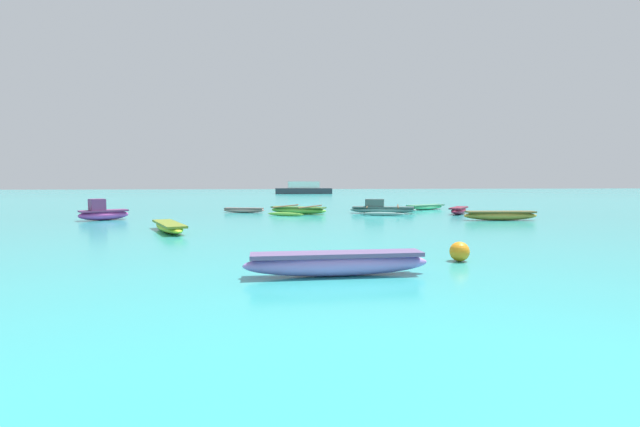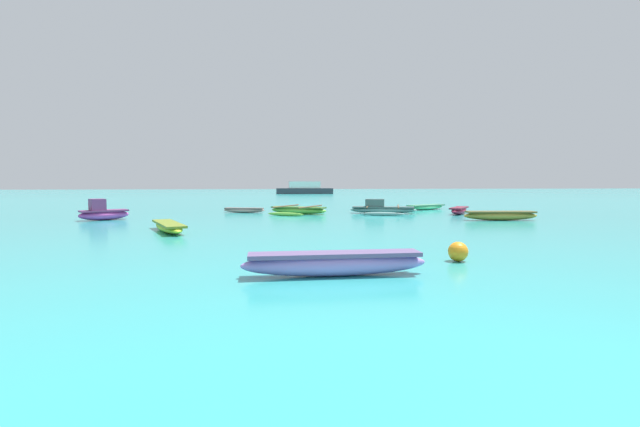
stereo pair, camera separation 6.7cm
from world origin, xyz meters
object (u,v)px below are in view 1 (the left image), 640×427
at_px(moored_boat_3, 103,213).
at_px(moored_boat_4, 459,210).
at_px(distant_ferry, 304,189).
at_px(moored_boat_2, 337,263).
at_px(moored_boat_8, 426,207).
at_px(moored_boat_7, 298,210).
at_px(mooring_buoy_0, 460,252).
at_px(moored_boat_5, 169,226).
at_px(moored_boat_6, 500,215).
at_px(moored_boat_1, 244,210).
at_px(moored_boat_0, 382,209).

relative_size(moored_boat_3, moored_boat_4, 0.95).
xyz_separation_m(moored_boat_3, distant_ferry, (14.16, 47.34, 0.45)).
xyz_separation_m(moored_boat_2, moored_boat_8, (9.32, 19.15, -0.07)).
relative_size(moored_boat_7, mooring_buoy_0, 8.97).
height_order(moored_boat_5, moored_boat_8, moored_boat_5).
relative_size(moored_boat_4, moored_boat_6, 0.69).
xyz_separation_m(moored_boat_7, distant_ferry, (4.59, 44.53, 0.59)).
height_order(moored_boat_1, distant_ferry, distant_ferry).
bearing_deg(moored_boat_0, moored_boat_7, -164.37).
distance_m(moored_boat_1, moored_boat_5, 9.87).
bearing_deg(moored_boat_6, moored_boat_2, -124.93).
xyz_separation_m(moored_boat_6, mooring_buoy_0, (-6.76, -9.80, -0.02)).
bearing_deg(moored_boat_8, moored_boat_7, 170.41).
distance_m(moored_boat_0, moored_boat_4, 4.35).
distance_m(moored_boat_1, moored_boat_4, 12.48).
bearing_deg(moored_boat_2, moored_boat_1, 98.32).
xyz_separation_m(moored_boat_3, moored_boat_8, (18.29, 5.64, -0.17)).
relative_size(moored_boat_5, mooring_buoy_0, 7.98).
distance_m(mooring_buoy_0, distant_ferry, 59.77).
bearing_deg(moored_boat_2, distant_ferry, 85.38).
distance_m(moored_boat_2, moored_boat_5, 9.45).
xyz_separation_m(moored_boat_1, moored_boat_3, (-6.45, -4.23, 0.19)).
relative_size(moored_boat_1, moored_boat_3, 1.09).
xyz_separation_m(moored_boat_0, mooring_buoy_0, (-2.45, -15.04, -0.05)).
relative_size(moored_boat_0, mooring_buoy_0, 9.63).
distance_m(moored_boat_4, moored_boat_6, 4.10).
bearing_deg(moored_boat_1, distant_ferry, 95.76).
xyz_separation_m(moored_boat_1, moored_boat_4, (12.18, -2.72, 0.05)).
bearing_deg(moored_boat_1, moored_boat_0, 4.68).
height_order(moored_boat_5, distant_ferry, distant_ferry).
xyz_separation_m(moored_boat_3, moored_boat_4, (18.62, 1.51, -0.14)).
relative_size(moored_boat_3, moored_boat_8, 0.73).
height_order(moored_boat_3, moored_boat_4, moored_boat_3).
height_order(moored_boat_0, moored_boat_3, moored_boat_3).
distance_m(moored_boat_2, moored_boat_7, 16.33).
bearing_deg(moored_boat_8, moored_boat_1, 159.19).
height_order(moored_boat_0, moored_boat_4, moored_boat_0).
relative_size(moored_boat_0, moored_boat_7, 1.07).
relative_size(moored_boat_0, moored_boat_8, 1.35).
distance_m(moored_boat_6, mooring_buoy_0, 11.91).
bearing_deg(moored_boat_5, moored_boat_8, 106.26).
height_order(moored_boat_0, distant_ferry, distant_ferry).
xyz_separation_m(moored_boat_7, mooring_buoy_0, (2.40, -15.20, 0.00)).
bearing_deg(moored_boat_8, moored_boat_6, -114.45).
distance_m(moored_boat_4, moored_boat_8, 4.14).
height_order(moored_boat_6, distant_ferry, distant_ferry).
bearing_deg(moored_boat_1, mooring_buoy_0, -55.70).
bearing_deg(moored_boat_8, moored_boat_2, -143.55).
bearing_deg(moored_boat_6, moored_boat_8, 100.05).
bearing_deg(moored_boat_6, moored_boat_7, 156.40).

